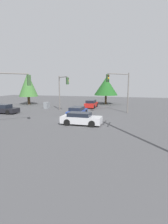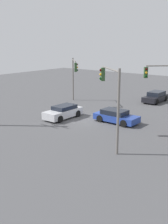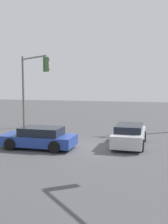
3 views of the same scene
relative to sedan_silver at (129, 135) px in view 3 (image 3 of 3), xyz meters
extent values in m
plane|color=#4C4C4F|center=(2.30, 0.99, -0.66)|extent=(80.00, 80.00, 0.00)
cube|color=silver|center=(0.00, -0.04, -0.10)|extent=(1.76, 4.37, 0.74)
cube|color=black|center=(0.00, 0.17, 0.47)|extent=(1.55, 2.40, 0.41)
cylinder|color=black|center=(0.84, -1.40, -0.31)|extent=(0.22, 0.70, 0.70)
cylinder|color=black|center=(-0.84, -1.40, -0.31)|extent=(0.22, 0.70, 0.70)
cylinder|color=black|center=(0.84, 1.31, -0.31)|extent=(0.22, 0.70, 0.70)
cylinder|color=black|center=(-0.84, 1.31, -0.31)|extent=(0.22, 0.70, 0.70)
cube|color=#233D93|center=(5.15, 2.06, -0.17)|extent=(4.36, 1.84, 0.60)
cube|color=black|center=(4.93, 2.06, 0.37)|extent=(2.40, 1.62, 0.48)
cylinder|color=black|center=(6.50, 2.93, -0.32)|extent=(0.69, 0.22, 0.69)
cylinder|color=black|center=(6.50, 1.19, -0.32)|extent=(0.69, 0.22, 0.69)
cylinder|color=black|center=(3.79, 2.93, -0.32)|extent=(0.69, 0.22, 0.69)
cylinder|color=black|center=(3.79, 1.19, -0.32)|extent=(0.69, 0.22, 0.69)
cylinder|color=slate|center=(9.43, -4.63, 2.36)|extent=(0.18, 0.18, 6.04)
cylinder|color=slate|center=(7.83, -3.29, 5.13)|extent=(3.28, 2.78, 0.12)
cube|color=#2D4C28|center=(6.23, -1.94, 4.51)|extent=(0.44, 0.43, 1.05)
sphere|color=#360503|center=(6.12, -2.07, 4.84)|extent=(0.22, 0.22, 0.22)
sphere|color=orange|center=(6.12, -2.07, 4.51)|extent=(0.22, 0.22, 0.22)
sphere|color=black|center=(6.12, -2.07, 4.17)|extent=(0.22, 0.22, 0.22)
camera|label=1|loc=(-17.86, -5.32, 3.76)|focal=28.00mm
camera|label=2|loc=(19.18, -20.58, 7.15)|focal=45.00mm
camera|label=3|loc=(-1.60, 17.14, 3.24)|focal=45.00mm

